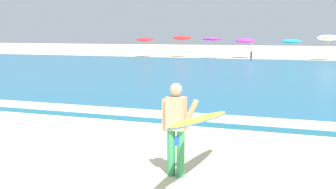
{
  "coord_description": "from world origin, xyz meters",
  "views": [
    {
      "loc": [
        5.41,
        -6.18,
        2.61
      ],
      "look_at": [
        2.34,
        2.88,
        1.1
      ],
      "focal_mm": 41.7,
      "sensor_mm": 36.0,
      "label": 1
    }
  ],
  "objects_px": {
    "beach_umbrella_2": "(212,39)",
    "beach_umbrella_5": "(329,38)",
    "beach_umbrella_1": "(182,38)",
    "beachgoer_near_row_left": "(251,52)",
    "beach_umbrella_3": "(245,41)",
    "beach_umbrella_4": "(291,41)",
    "surfer_with_board": "(188,123)",
    "beach_umbrella_0": "(145,39)"
  },
  "relations": [
    {
      "from": "beach_umbrella_2",
      "to": "beach_umbrella_5",
      "type": "distance_m",
      "value": 11.34
    },
    {
      "from": "beach_umbrella_1",
      "to": "beachgoer_near_row_left",
      "type": "height_order",
      "value": "beach_umbrella_1"
    },
    {
      "from": "beach_umbrella_2",
      "to": "beachgoer_near_row_left",
      "type": "bearing_deg",
      "value": -13.5
    },
    {
      "from": "beach_umbrella_3",
      "to": "beach_umbrella_4",
      "type": "height_order",
      "value": "beach_umbrella_3"
    },
    {
      "from": "surfer_with_board",
      "to": "beach_umbrella_0",
      "type": "xyz_separation_m",
      "value": [
        -14.53,
        33.76,
        0.92
      ]
    },
    {
      "from": "beach_umbrella_0",
      "to": "beachgoer_near_row_left",
      "type": "bearing_deg",
      "value": -7.36
    },
    {
      "from": "beachgoer_near_row_left",
      "to": "beach_umbrella_5",
      "type": "bearing_deg",
      "value": 19.21
    },
    {
      "from": "beach_umbrella_3",
      "to": "beach_umbrella_4",
      "type": "xyz_separation_m",
      "value": [
        4.71,
        -2.71,
        0.02
      ]
    },
    {
      "from": "beach_umbrella_2",
      "to": "beachgoer_near_row_left",
      "type": "height_order",
      "value": "beach_umbrella_2"
    },
    {
      "from": "beach_umbrella_1",
      "to": "beach_umbrella_3",
      "type": "relative_size",
      "value": 1.12
    },
    {
      "from": "surfer_with_board",
      "to": "beach_umbrella_3",
      "type": "distance_m",
      "value": 35.6
    },
    {
      "from": "beach_umbrella_0",
      "to": "beachgoer_near_row_left",
      "type": "height_order",
      "value": "beach_umbrella_0"
    },
    {
      "from": "surfer_with_board",
      "to": "beach_umbrella_5",
      "type": "distance_m",
      "value": 34.98
    },
    {
      "from": "surfer_with_board",
      "to": "beach_umbrella_0",
      "type": "relative_size",
      "value": 1.3
    },
    {
      "from": "beach_umbrella_0",
      "to": "beach_umbrella_4",
      "type": "relative_size",
      "value": 1.06
    },
    {
      "from": "beach_umbrella_5",
      "to": "beach_umbrella_1",
      "type": "bearing_deg",
      "value": 178.28
    },
    {
      "from": "beach_umbrella_0",
      "to": "beach_umbrella_2",
      "type": "relative_size",
      "value": 0.99
    },
    {
      "from": "beach_umbrella_4",
      "to": "beach_umbrella_5",
      "type": "height_order",
      "value": "beach_umbrella_5"
    },
    {
      "from": "beach_umbrella_1",
      "to": "beach_umbrella_4",
      "type": "xyz_separation_m",
      "value": [
        11.59,
        -2.46,
        -0.27
      ]
    },
    {
      "from": "beach_umbrella_3",
      "to": "beachgoer_near_row_left",
      "type": "height_order",
      "value": "beach_umbrella_3"
    },
    {
      "from": "beach_umbrella_2",
      "to": "beach_umbrella_3",
      "type": "xyz_separation_m",
      "value": [
        3.15,
        2.15,
        -0.19
      ]
    },
    {
      "from": "beach_umbrella_0",
      "to": "beach_umbrella_1",
      "type": "relative_size",
      "value": 0.92
    },
    {
      "from": "surfer_with_board",
      "to": "beach_umbrella_1",
      "type": "xyz_separation_m",
      "value": [
        -10.65,
        35.14,
        1.08
      ]
    },
    {
      "from": "surfer_with_board",
      "to": "beach_umbrella_5",
      "type": "relative_size",
      "value": 1.14
    },
    {
      "from": "beach_umbrella_4",
      "to": "beach_umbrella_2",
      "type": "bearing_deg",
      "value": 175.93
    },
    {
      "from": "beach_umbrella_2",
      "to": "beach_umbrella_3",
      "type": "relative_size",
      "value": 1.04
    },
    {
      "from": "beach_umbrella_5",
      "to": "beach_umbrella_2",
      "type": "bearing_deg",
      "value": -172.63
    },
    {
      "from": "surfer_with_board",
      "to": "beach_umbrella_1",
      "type": "distance_m",
      "value": 36.74
    },
    {
      "from": "beach_umbrella_4",
      "to": "beach_umbrella_5",
      "type": "xyz_separation_m",
      "value": [
        3.39,
        2.01,
        0.32
      ]
    },
    {
      "from": "beach_umbrella_3",
      "to": "beach_umbrella_1",
      "type": "bearing_deg",
      "value": -177.96
    },
    {
      "from": "beach_umbrella_3",
      "to": "beach_umbrella_5",
      "type": "relative_size",
      "value": 0.86
    },
    {
      "from": "beach_umbrella_3",
      "to": "beachgoer_near_row_left",
      "type": "bearing_deg",
      "value": -71.73
    },
    {
      "from": "beach_umbrella_5",
      "to": "beach_umbrella_3",
      "type": "bearing_deg",
      "value": 175.11
    },
    {
      "from": "beach_umbrella_4",
      "to": "beachgoer_near_row_left",
      "type": "xyz_separation_m",
      "value": [
        -3.67,
        -0.45,
        -1.0
      ]
    },
    {
      "from": "beach_umbrella_1",
      "to": "beach_umbrella_3",
      "type": "bearing_deg",
      "value": 2.04
    },
    {
      "from": "beach_umbrella_0",
      "to": "beach_umbrella_1",
      "type": "height_order",
      "value": "beach_umbrella_1"
    },
    {
      "from": "beach_umbrella_1",
      "to": "beachgoer_near_row_left",
      "type": "distance_m",
      "value": 8.53
    },
    {
      "from": "beach_umbrella_2",
      "to": "beach_umbrella_3",
      "type": "distance_m",
      "value": 3.82
    },
    {
      "from": "beach_umbrella_3",
      "to": "beach_umbrella_4",
      "type": "relative_size",
      "value": 1.03
    },
    {
      "from": "beach_umbrella_1",
      "to": "surfer_with_board",
      "type": "bearing_deg",
      "value": -73.15
    },
    {
      "from": "beach_umbrella_2",
      "to": "beach_umbrella_3",
      "type": "height_order",
      "value": "beach_umbrella_2"
    },
    {
      "from": "beach_umbrella_0",
      "to": "beachgoer_near_row_left",
      "type": "relative_size",
      "value": 1.41
    }
  ]
}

